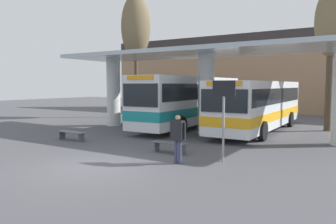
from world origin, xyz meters
TOP-DOWN VIEW (x-y plane):
  - ground_plane at (0.00, 0.00)m, footprint 100.00×100.00m
  - townhouse_backdrop at (0.00, 26.02)m, footprint 40.00×0.58m
  - station_canopy at (0.00, 9.55)m, footprint 19.46×5.06m
  - transit_bus_left_bay at (-2.25, 12.04)m, footprint 2.86×12.46m
  - transit_bus_center_bay at (2.37, 12.33)m, footprint 2.86×11.79m
  - waiting_bench_near_pillar at (1.09, 3.60)m, footprint 1.66×0.44m
  - waiting_bench_mid_platform at (-4.97, 3.60)m, footprint 1.80×0.44m
  - info_sign_platform at (3.65, 3.36)m, footprint 0.90×0.09m
  - pedestrian_waiting at (2.38, 2.12)m, footprint 0.67×0.28m
  - poplar_tree_behind_left at (-9.77, 15.55)m, footprint 2.61×2.61m
  - poplar_tree_behind_right at (6.09, 14.63)m, footprint 1.98×1.98m

SIDE VIEW (x-z plane):
  - ground_plane at x=0.00m, z-range 0.00..0.00m
  - waiting_bench_near_pillar at x=1.09m, z-range 0.11..0.57m
  - waiting_bench_mid_platform at x=-4.97m, z-range 0.12..0.58m
  - pedestrian_waiting at x=2.38m, z-range 0.20..2.01m
  - transit_bus_center_bay at x=2.37m, z-range 0.19..3.32m
  - transit_bus_left_bay at x=-2.25m, z-range 0.20..3.65m
  - info_sign_platform at x=3.65m, z-range 0.65..3.74m
  - station_canopy at x=0.00m, z-range 1.49..6.46m
  - townhouse_backdrop at x=0.00m, z-range 0.69..9.05m
  - poplar_tree_behind_right at x=6.09m, z-range 2.10..11.10m
  - poplar_tree_behind_left at x=-9.77m, z-range 2.53..13.50m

